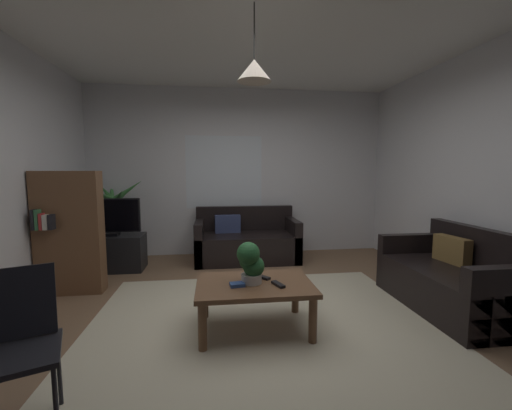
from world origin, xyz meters
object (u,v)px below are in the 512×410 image
object	(u,v)px
coffee_table	(254,290)
folding_chair	(17,340)
book_on_table_0	(237,285)
potted_palm_corner	(115,222)
couch_under_window	(246,243)
bookshelf_corner	(69,233)
couch_right_side	(453,282)
tv_stand	(111,253)
tv	(109,217)
remote_on_table_0	(263,277)
remote_on_table_1	(278,284)
potted_plant_on_table	(251,262)
pendant_lamp	(254,70)

from	to	relation	value
coffee_table	folding_chair	distance (m)	1.68
book_on_table_0	potted_palm_corner	xyz separation A→B (m)	(-1.73, 2.54, 0.17)
book_on_table_0	couch_under_window	bearing A→B (deg)	82.48
bookshelf_corner	book_on_table_0	bearing A→B (deg)	-33.09
couch_right_side	coffee_table	world-z (taller)	couch_right_side
tv_stand	tv	size ratio (longest dim) A/B	1.07
couch_under_window	bookshelf_corner	size ratio (longest dim) A/B	1.13
remote_on_table_0	potted_palm_corner	size ratio (longest dim) A/B	0.12
coffee_table	remote_on_table_1	distance (m)	0.23
couch_under_window	tv	xyz separation A→B (m)	(-1.94, -0.31, 0.49)
tv_stand	potted_palm_corner	world-z (taller)	potted_palm_corner
tv_stand	potted_palm_corner	distance (m)	0.64
tv	tv_stand	bearing A→B (deg)	90.00
couch_right_side	remote_on_table_0	size ratio (longest dim) A/B	8.99
potted_plant_on_table	potted_palm_corner	distance (m)	3.10
potted_plant_on_table	coffee_table	bearing A→B (deg)	11.39
remote_on_table_1	tv_stand	bearing A→B (deg)	114.25
bookshelf_corner	folding_chair	size ratio (longest dim) A/B	1.61
pendant_lamp	coffee_table	bearing A→B (deg)	-90.00
couch_under_window	bookshelf_corner	distance (m)	2.44
tv	potted_palm_corner	size ratio (longest dim) A/B	0.65
book_on_table_0	remote_on_table_1	distance (m)	0.35
tv_stand	pendant_lamp	bearing A→B (deg)	-47.32
potted_palm_corner	couch_right_side	bearing A→B (deg)	-30.27
remote_on_table_1	potted_plant_on_table	size ratio (longest dim) A/B	0.43
coffee_table	folding_chair	bearing A→B (deg)	-146.14
potted_plant_on_table	potted_palm_corner	size ratio (longest dim) A/B	0.29
remote_on_table_0	tv	size ratio (longest dim) A/B	0.19
couch_under_window	potted_palm_corner	xyz separation A→B (m)	(-2.03, 0.24, 0.33)
tv_stand	bookshelf_corner	bearing A→B (deg)	-102.61
couch_right_side	book_on_table_0	xyz separation A→B (m)	(-2.21, -0.25, 0.16)
coffee_table	potted_palm_corner	distance (m)	3.12
potted_plant_on_table	bookshelf_corner	xyz separation A→B (m)	(-1.94, 1.13, 0.09)
coffee_table	book_on_table_0	distance (m)	0.19
pendant_lamp	potted_plant_on_table	bearing A→B (deg)	-168.61
couch_right_side	remote_on_table_0	xyz separation A→B (m)	(-1.97, -0.07, 0.16)
book_on_table_0	bookshelf_corner	size ratio (longest dim) A/B	0.09
book_on_table_0	potted_plant_on_table	size ratio (longest dim) A/B	0.33
couch_under_window	remote_on_table_0	size ratio (longest dim) A/B	9.88
couch_under_window	potted_palm_corner	size ratio (longest dim) A/B	1.22
potted_plant_on_table	tv	bearing A→B (deg)	132.34
book_on_table_0	pendant_lamp	distance (m)	1.79
potted_plant_on_table	bookshelf_corner	world-z (taller)	bookshelf_corner
tv_stand	tv	distance (m)	0.52
remote_on_table_0	tv_stand	distance (m)	2.64
bookshelf_corner	pendant_lamp	distance (m)	2.73
remote_on_table_1	pendant_lamp	xyz separation A→B (m)	(-0.19, 0.10, 1.78)
tv	potted_plant_on_table	bearing A→B (deg)	-47.66
tv	pendant_lamp	world-z (taller)	pendant_lamp
coffee_table	pendant_lamp	xyz separation A→B (m)	(0.00, 0.00, 1.86)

